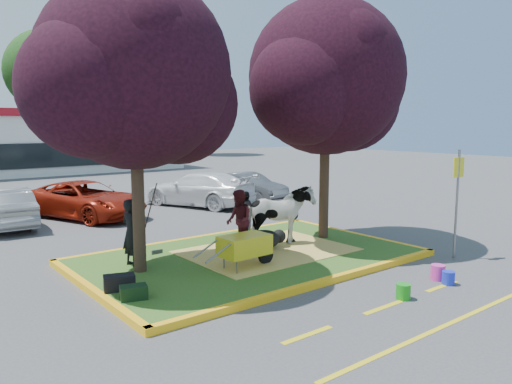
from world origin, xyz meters
TOP-DOWN VIEW (x-y plane):
  - ground at (0.00, 0.00)m, footprint 90.00×90.00m
  - median_island at (0.00, 0.00)m, footprint 8.00×5.00m
  - curb_near at (0.00, -2.58)m, footprint 8.30×0.16m
  - curb_far at (0.00, 2.58)m, footprint 8.30×0.16m
  - curb_left at (-4.08, 0.00)m, footprint 0.16×5.30m
  - curb_right at (4.08, 0.00)m, footprint 0.16×5.30m
  - straw_bedding at (0.60, 0.00)m, footprint 4.20×3.00m
  - tree_purple_left at (-2.78, 0.38)m, footprint 5.06×4.20m
  - tree_purple_right at (2.92, 0.18)m, footprint 5.30×4.40m
  - fire_lane_stripe_a at (-2.00, -4.20)m, footprint 1.10×0.12m
  - fire_lane_stripe_b at (0.00, -4.20)m, footprint 1.10×0.12m
  - fire_lane_stripe_c at (2.00, -4.20)m, footprint 1.10×0.12m
  - fire_lane_long at (0.00, -5.40)m, footprint 6.00×0.10m
  - retail_building at (2.00, 27.98)m, footprint 20.40×8.40m
  - cow at (1.17, 0.27)m, footprint 2.15×1.49m
  - calf at (0.51, 0.16)m, footprint 1.32×0.87m
  - handler at (-2.75, 0.93)m, footprint 0.47×0.63m
  - visitor_a at (0.05, 0.50)m, footprint 0.85×0.95m
  - visitor_b at (1.24, 1.76)m, footprint 0.42×0.82m
  - wheelbarrow at (-0.81, -0.90)m, footprint 2.07×0.73m
  - gear_bag_dark at (-3.70, -0.54)m, footprint 0.68×0.50m
  - gear_bag_green at (-3.70, -1.21)m, footprint 0.57×0.44m
  - sign_post at (4.30, -3.13)m, footprint 0.40×0.07m
  - bucket_green at (0.69, -4.15)m, footprint 0.35×0.35m
  - bucket_pink at (2.34, -3.88)m, footprint 0.37×0.37m
  - bucket_blue at (2.22, -4.21)m, footprint 0.36×0.36m
  - car_silver at (-3.91, 8.31)m, footprint 1.63×4.07m
  - car_red at (-1.22, 8.32)m, footprint 3.86×5.34m
  - car_white at (3.49, 8.00)m, footprint 3.69×5.33m
  - car_grey at (5.90, 7.79)m, footprint 2.07×4.03m

SIDE VIEW (x-z plane):
  - ground at x=0.00m, z-range 0.00..0.00m
  - fire_lane_stripe_a at x=-2.00m, z-range 0.00..0.01m
  - fire_lane_stripe_b at x=0.00m, z-range 0.00..0.01m
  - fire_lane_stripe_c at x=2.00m, z-range 0.00..0.01m
  - fire_lane_long at x=0.00m, z-range 0.00..0.01m
  - median_island at x=0.00m, z-range 0.00..0.15m
  - curb_near at x=0.00m, z-range 0.00..0.15m
  - curb_far at x=0.00m, z-range 0.00..0.15m
  - curb_left at x=-4.08m, z-range 0.00..0.15m
  - curb_right at x=4.08m, z-range 0.00..0.15m
  - bucket_blue at x=2.22m, z-range 0.00..0.29m
  - bucket_green at x=0.69m, z-range 0.00..0.31m
  - straw_bedding at x=0.60m, z-range 0.15..0.16m
  - bucket_pink at x=2.34m, z-range 0.00..0.34m
  - gear_bag_green at x=-3.70m, z-range 0.15..0.42m
  - gear_bag_dark at x=-3.70m, z-range 0.15..0.46m
  - calf at x=0.51m, z-range 0.15..0.68m
  - car_grey at x=5.90m, z-range 0.00..1.26m
  - car_silver at x=-3.91m, z-range 0.00..1.32m
  - car_red at x=-1.22m, z-range 0.00..1.35m
  - wheelbarrow at x=-0.81m, z-range 0.30..1.08m
  - car_white at x=3.49m, z-range 0.00..1.43m
  - visitor_b at x=1.24m, z-range 0.15..1.49m
  - handler at x=-2.75m, z-range 0.15..1.74m
  - visitor_a at x=0.05m, z-range 0.15..1.76m
  - cow at x=1.17m, z-range 0.15..1.81m
  - sign_post at x=4.30m, z-range 0.36..3.17m
  - retail_building at x=2.00m, z-range 0.05..4.45m
  - tree_purple_left at x=-2.78m, z-range 1.10..7.61m
  - tree_purple_right at x=2.92m, z-range 1.15..7.97m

